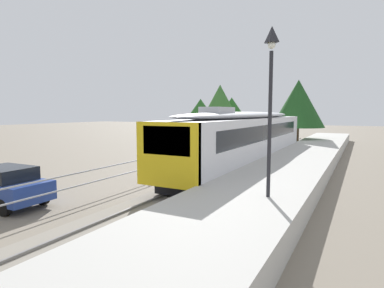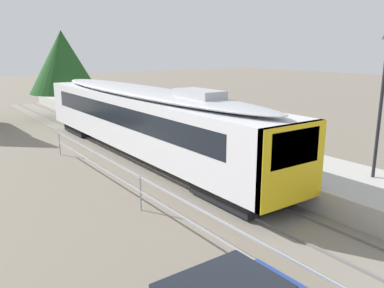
% 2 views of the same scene
% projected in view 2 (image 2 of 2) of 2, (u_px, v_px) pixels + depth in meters
% --- Properties ---
extents(ground_plane, '(160.00, 160.00, 0.00)m').
position_uv_depth(ground_plane, '(135.00, 199.00, 14.53)').
color(ground_plane, slate).
extents(track_rails, '(3.20, 60.00, 0.14)m').
position_uv_depth(track_rails, '(200.00, 183.00, 16.21)').
color(track_rails, gray).
rests_on(track_rails, ground).
extents(commuter_train, '(2.82, 19.69, 3.74)m').
position_uv_depth(commuter_train, '(142.00, 117.00, 19.61)').
color(commuter_train, silver).
rests_on(commuter_train, track_rails).
extents(station_platform, '(3.90, 60.00, 0.90)m').
position_uv_depth(station_platform, '(257.00, 161.00, 17.94)').
color(station_platform, '#B7B5AD').
rests_on(station_platform, ground).
extents(platform_lamp_mid_platform, '(0.34, 0.34, 5.35)m').
position_uv_depth(platform_lamp_mid_platform, '(384.00, 73.00, 13.39)').
color(platform_lamp_mid_platform, '#232328').
rests_on(platform_lamp_mid_platform, station_platform).
extents(tree_distant_left, '(5.33, 5.33, 6.91)m').
position_uv_depth(tree_distant_left, '(63.00, 62.00, 30.74)').
color(tree_distant_left, brown).
rests_on(tree_distant_left, ground).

